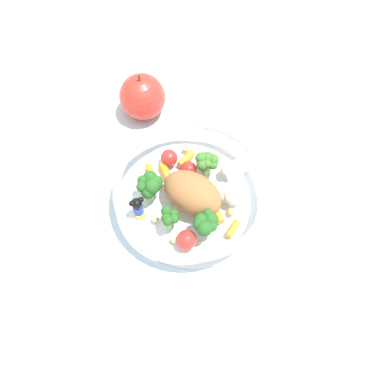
# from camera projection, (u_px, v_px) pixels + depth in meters

# --- Properties ---
(ground_plane) EXTENTS (2.40, 2.40, 0.00)m
(ground_plane) POSITION_uv_depth(u_px,v_px,m) (179.00, 200.00, 0.60)
(ground_plane) COLOR silver
(food_container) EXTENTS (0.23, 0.23, 0.06)m
(food_container) POSITION_uv_depth(u_px,v_px,m) (194.00, 192.00, 0.58)
(food_container) COLOR white
(food_container) RESTS_ON ground_plane
(loose_apple) EXTENTS (0.08, 0.08, 0.09)m
(loose_apple) POSITION_uv_depth(u_px,v_px,m) (142.00, 97.00, 0.65)
(loose_apple) COLOR red
(loose_apple) RESTS_ON ground_plane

